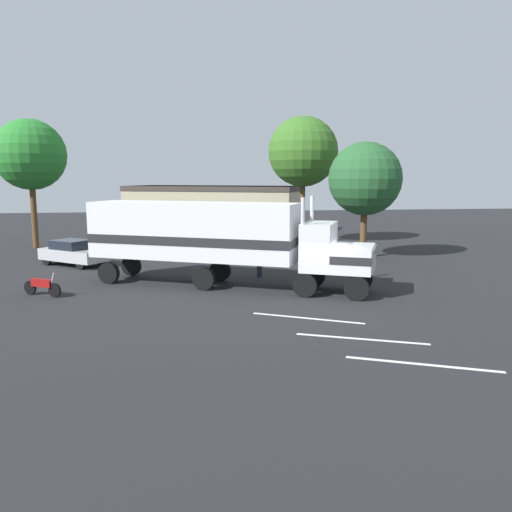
# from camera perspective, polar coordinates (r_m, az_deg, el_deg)

# --- Properties ---
(ground_plane) EXTENTS (120.00, 120.00, 0.00)m
(ground_plane) POSITION_cam_1_polar(r_m,az_deg,el_deg) (23.21, 8.14, -4.52)
(ground_plane) COLOR #232326
(lane_stripe_near) EXTENTS (3.97, 2.18, 0.01)m
(lane_stripe_near) POSITION_cam_1_polar(r_m,az_deg,el_deg) (19.48, 5.87, -7.07)
(lane_stripe_near) COLOR silver
(lane_stripe_near) RESTS_ON ground_plane
(lane_stripe_mid) EXTENTS (4.12, 1.85, 0.01)m
(lane_stripe_mid) POSITION_cam_1_polar(r_m,az_deg,el_deg) (17.35, 11.94, -9.24)
(lane_stripe_mid) COLOR silver
(lane_stripe_mid) RESTS_ON ground_plane
(lane_stripe_far) EXTENTS (4.08, 1.94, 0.01)m
(lane_stripe_far) POSITION_cam_1_polar(r_m,az_deg,el_deg) (15.58, 18.46, -11.64)
(lane_stripe_far) COLOR silver
(lane_stripe_far) RESTS_ON ground_plane
(semi_truck) EXTENTS (13.89, 8.27, 4.50)m
(semi_truck) POSITION_cam_1_polar(r_m,az_deg,el_deg) (24.86, -4.81, 2.33)
(semi_truck) COLOR white
(semi_truck) RESTS_ON ground_plane
(person_bystander) EXTENTS (0.46, 0.46, 1.63)m
(person_bystander) POSITION_cam_1_polar(r_m,az_deg,el_deg) (27.20, 0.43, -0.54)
(person_bystander) COLOR #2D3347
(person_bystander) RESTS_ON ground_plane
(parked_car) EXTENTS (4.58, 4.12, 1.57)m
(parked_car) POSITION_cam_1_polar(r_m,az_deg,el_deg) (32.84, -20.14, 0.39)
(parked_car) COLOR #B7B7BC
(parked_car) RESTS_ON ground_plane
(motorcycle) EXTENTS (1.88, 1.14, 1.12)m
(motorcycle) POSITION_cam_1_polar(r_m,az_deg,el_deg) (24.87, -23.19, -3.13)
(motorcycle) COLOR black
(motorcycle) RESTS_ON ground_plane
(tree_left) EXTENTS (5.63, 5.63, 10.27)m
(tree_left) POSITION_cam_1_polar(r_m,az_deg,el_deg) (41.31, 5.39, 11.73)
(tree_left) COLOR brown
(tree_left) RESTS_ON ground_plane
(tree_center) EXTENTS (5.28, 5.28, 9.73)m
(tree_center) POSITION_cam_1_polar(r_m,az_deg,el_deg) (41.81, -24.36, 10.45)
(tree_center) COLOR brown
(tree_center) RESTS_ON ground_plane
(tree_right) EXTENTS (4.87, 4.87, 7.73)m
(tree_right) POSITION_cam_1_polar(r_m,az_deg,el_deg) (34.35, 12.34, 8.56)
(tree_right) COLOR brown
(tree_right) RESTS_ON ground_plane
(building_backdrop) EXTENTS (18.39, 12.85, 4.56)m
(building_backdrop) POSITION_cam_1_polar(r_m,az_deg,el_deg) (51.21, -4.99, 5.65)
(building_backdrop) COLOR #B7AD8C
(building_backdrop) RESTS_ON ground_plane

